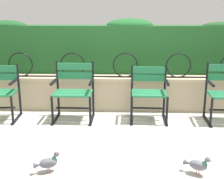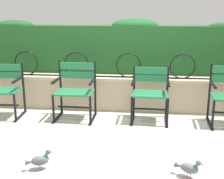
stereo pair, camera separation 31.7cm
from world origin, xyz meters
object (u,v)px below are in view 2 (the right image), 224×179
Objects in this scene: park_chair_centre_right at (150,92)px; pigeon_near_chairs at (189,168)px; park_chair_leftmost at (4,88)px; park_chair_centre_left at (75,89)px; pigeon_far_side at (39,160)px.

park_chair_centre_right is 3.07× the size of pigeon_near_chairs.
park_chair_leftmost is 2.36m from park_chair_centre_right.
park_chair_centre_left reaches higher than pigeon_near_chairs.
park_chair_centre_left is 2.29m from pigeon_near_chairs.
park_chair_leftmost is at bearing -178.85° from park_chair_centre_left.
park_chair_centre_right is 2.93× the size of pigeon_far_side.
park_chair_centre_right reaches higher than pigeon_far_side.
park_chair_leftmost reaches higher than pigeon_near_chairs.
park_chair_centre_left is 1.18m from park_chair_centre_right.
park_chair_centre_right is at bearing 102.81° from pigeon_near_chairs.
park_chair_centre_right is at bearing 1.35° from park_chair_leftmost.
park_chair_leftmost reaches higher than pigeon_far_side.
pigeon_far_side is (-0.02, -1.65, -0.36)m from park_chair_centre_left.
park_chair_centre_left reaches higher than pigeon_far_side.
park_chair_centre_left is (1.18, 0.02, 0.01)m from park_chair_leftmost.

